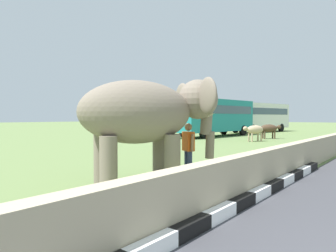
% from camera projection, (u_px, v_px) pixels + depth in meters
% --- Properties ---
extents(striped_curb, '(16.20, 0.20, 0.24)m').
position_uv_depth(striped_curb, '(173.00, 237.00, 4.22)').
color(striped_curb, white).
rests_on(striped_curb, ground_plane).
extents(barrier_parapet, '(28.00, 0.36, 1.00)m').
position_uv_depth(barrier_parapet, '(231.00, 181.00, 6.22)').
color(barrier_parapet, tan).
rests_on(barrier_parapet, ground_plane).
extents(elephant, '(3.98, 3.38, 2.94)m').
position_uv_depth(elephant, '(149.00, 114.00, 8.06)').
color(elephant, '#7B6D5E').
rests_on(elephant, ground_plane).
extents(person_handler, '(0.40, 0.61, 1.66)m').
position_uv_depth(person_handler, '(188.00, 147.00, 8.96)').
color(person_handler, navy).
rests_on(person_handler, ground_plane).
extents(bus_teal, '(10.16, 3.40, 3.50)m').
position_uv_depth(bus_teal, '(215.00, 115.00, 28.29)').
color(bus_teal, teal).
rests_on(bus_teal, ground_plane).
extents(bus_white, '(10.27, 4.17, 3.50)m').
position_uv_depth(bus_white, '(259.00, 115.00, 36.29)').
color(bus_white, silver).
rests_on(bus_white, ground_plane).
extents(cow_near, '(1.68, 1.58, 1.23)m').
position_uv_depth(cow_near, '(269.00, 129.00, 25.14)').
color(cow_near, '#473323').
rests_on(cow_near, ground_plane).
extents(cow_mid, '(1.88, 1.19, 1.23)m').
position_uv_depth(cow_mid, '(255.00, 130.00, 22.32)').
color(cow_mid, tan).
rests_on(cow_mid, ground_plane).
extents(hill_east, '(42.25, 33.80, 10.69)m').
position_uv_depth(hill_east, '(200.00, 125.00, 69.65)').
color(hill_east, slate).
rests_on(hill_east, ground_plane).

